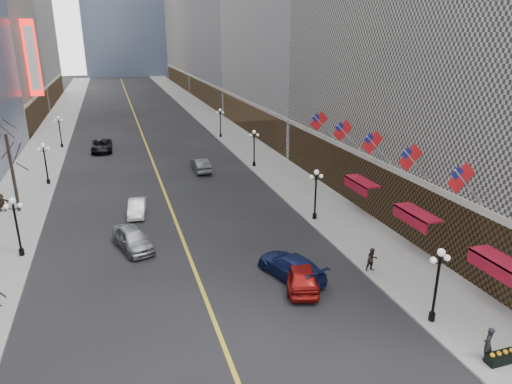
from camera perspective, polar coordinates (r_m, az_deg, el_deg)
sidewalk_east at (r=77.96m, az=-3.53°, el=7.53°), size 6.00×230.00×0.15m
sidewalk_west at (r=76.34m, az=-24.46°, el=5.61°), size 6.00×230.00×0.15m
lane_line at (r=85.68m, az=-14.42°, el=7.98°), size 0.25×200.00×0.02m
streetlamp_east_0 at (r=27.44m, az=21.75°, el=-9.92°), size 1.26×0.44×4.52m
streetlamp_east_1 at (r=39.87m, az=7.48°, el=0.35°), size 1.26×0.44×4.52m
streetlamp_east_2 at (r=56.06m, az=-0.24°, el=5.98°), size 1.26×0.44×4.52m
streetlamp_east_3 at (r=73.10m, az=-4.49°, el=9.00°), size 1.26×0.44×4.52m
streetlamp_west_1 at (r=37.15m, az=-27.82°, el=-3.20°), size 1.26×0.44×4.52m
streetlamp_west_2 at (r=54.16m, az=-24.87°, el=3.73°), size 1.26×0.44×4.52m
streetlamp_west_3 at (r=71.66m, az=-23.34°, el=7.31°), size 1.26×0.44×4.52m
flag_1 at (r=30.09m, az=24.47°, el=1.33°), size 2.87×0.12×2.87m
flag_2 at (r=33.79m, az=18.96°, el=3.82°), size 2.87×0.12×2.87m
flag_3 at (r=37.79m, az=14.55°, el=5.78°), size 2.87×0.12×2.87m
flag_4 at (r=42.01m, az=10.98°, el=7.33°), size 2.87×0.12×2.87m
flag_5 at (r=46.38m, az=8.06°, el=8.57°), size 2.87×0.12×2.87m
awning_a at (r=30.11m, az=28.25°, el=-7.89°), size 1.40×4.00×0.93m
awning_b at (r=35.51m, az=19.27°, el=-2.66°), size 1.40×4.00×0.93m
awning_c at (r=41.75m, az=12.87°, el=1.15°), size 1.40×4.00×0.93m
theatre_marquee at (r=84.99m, az=-26.19°, el=14.77°), size 2.00×0.55×12.00m
tree_west_far at (r=46.02m, az=-28.60°, el=5.02°), size 3.60×3.60×7.92m
planter_east at (r=27.06m, az=28.64°, el=-17.57°), size 2.00×0.60×0.67m
car_nb_near at (r=36.21m, az=-15.15°, el=-5.65°), size 3.37×5.33×1.69m
car_nb_mid at (r=42.89m, az=-14.67°, el=-1.92°), size 1.95×4.28×1.36m
car_nb_far at (r=67.97m, az=-18.72°, el=5.49°), size 2.87×5.98×1.65m
car_sb_near at (r=31.22m, az=4.40°, el=-9.23°), size 3.86×5.98×1.61m
car_sb_mid at (r=30.18m, az=5.62°, el=-10.23°), size 3.32×5.35×1.70m
car_sb_far at (r=55.17m, az=-6.93°, el=3.37°), size 1.76×4.89×1.60m
ped_ne_corner at (r=26.51m, az=27.00°, el=-16.52°), size 0.81×0.74×1.79m
ped_east_walk at (r=32.56m, az=14.31°, el=-8.18°), size 0.83×0.46×1.68m
ped_west_far at (r=47.90m, az=-29.20°, el=-1.17°), size 1.60×0.50×1.71m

